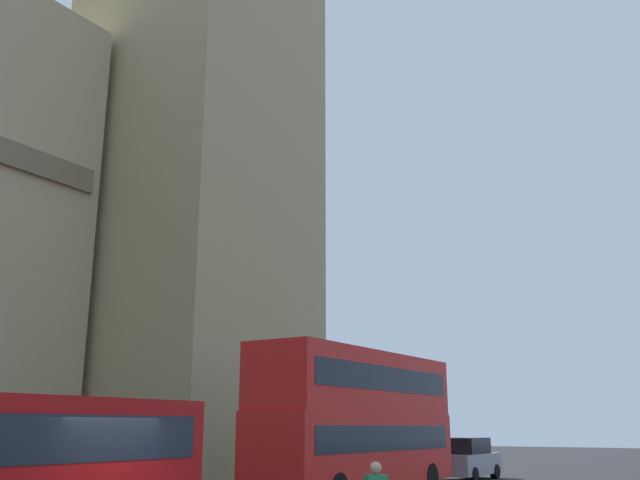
% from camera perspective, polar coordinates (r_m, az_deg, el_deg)
% --- Properties ---
extents(double_decker_bus, '(10.60, 2.54, 4.90)m').
position_cam_1_polar(double_decker_bus, '(25.68, 3.16, -14.07)').
color(double_decker_bus, red).
rests_on(double_decker_bus, ground_plane).
extents(sedan_lead, '(4.40, 1.86, 1.85)m').
position_cam_1_polar(sedan_lead, '(34.16, 11.83, -17.03)').
color(sedan_lead, gray).
rests_on(sedan_lead, ground_plane).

